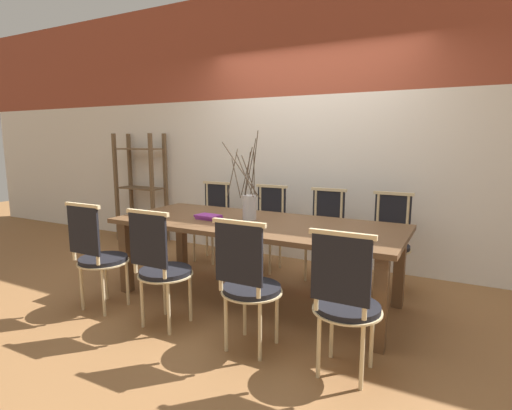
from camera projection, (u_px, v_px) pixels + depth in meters
ground_plane at (256, 298)px, 3.67m from camera, size 16.00×16.00×0.00m
wall_rear at (311, 126)px, 4.60m from camera, size 12.00×0.06×3.20m
dining_table at (256, 231)px, 3.56m from camera, size 2.56×1.05×0.72m
chair_near_leftend at (98, 253)px, 3.35m from camera, size 0.43×0.43×0.94m
chair_near_left at (161, 265)px, 3.03m from camera, size 0.43×0.43×0.94m
chair_near_center at (248, 282)px, 2.68m from camera, size 0.43×0.43×0.94m
chair_near_right at (345, 300)px, 2.38m from camera, size 0.43×0.43×0.94m
chair_far_leftend at (212, 219)px, 4.79m from camera, size 0.43×0.43×0.94m
chair_far_left at (267, 225)px, 4.45m from camera, size 0.43×0.43×0.94m
chair_far_center at (324, 232)px, 4.15m from camera, size 0.43×0.43×0.94m
chair_far_right at (389, 239)px, 3.85m from camera, size 0.43×0.43×0.94m
vase_centerpiece at (249, 205)px, 3.62m from camera, size 0.39×0.32×0.80m
book_stack at (209, 217)px, 3.66m from camera, size 0.24×0.18×0.04m
shelving_rack at (141, 188)px, 5.66m from camera, size 0.71×0.32×1.53m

